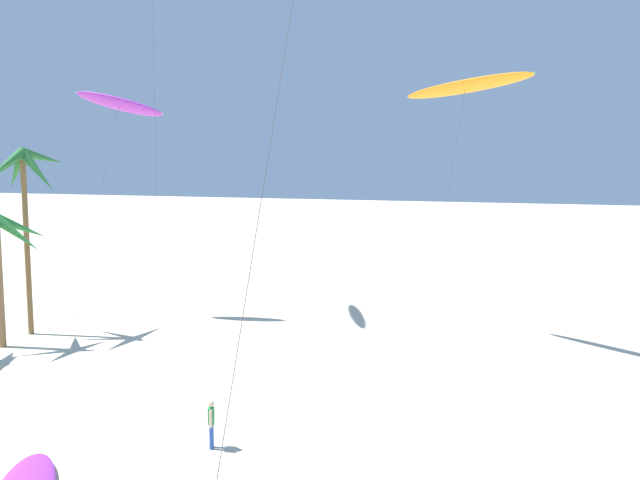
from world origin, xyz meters
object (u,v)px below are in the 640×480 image
object	(u,v)px
palm_tree_0	(23,179)
person_foreground_walker	(211,422)
flying_kite_3	(465,86)
flying_kite_0	(119,104)

from	to	relation	value
palm_tree_0	person_foreground_walker	distance (m)	20.44
person_foreground_walker	flying_kite_3	bearing A→B (deg)	68.15
flying_kite_3	person_foreground_walker	distance (m)	20.50
flying_kite_3	palm_tree_0	bearing A→B (deg)	-167.33
palm_tree_0	flying_kite_3	xyz separation A→B (m)	(22.10, 4.97, 4.54)
palm_tree_0	person_foreground_walker	bearing A→B (deg)	-33.46
palm_tree_0	flying_kite_0	size ratio (longest dim) A/B	0.73
palm_tree_0	person_foreground_walker	size ratio (longest dim) A/B	6.16
palm_tree_0	flying_kite_0	world-z (taller)	flying_kite_0
flying_kite_3	person_foreground_walker	world-z (taller)	flying_kite_3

